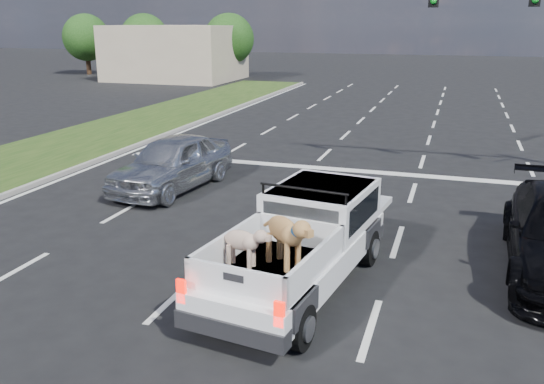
{
  "coord_description": "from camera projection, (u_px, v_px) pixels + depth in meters",
  "views": [
    {
      "loc": [
        2.78,
        -8.29,
        4.73
      ],
      "look_at": [
        -0.56,
        2.0,
        1.51
      ],
      "focal_mm": 38.0,
      "sensor_mm": 36.0,
      "label": 1
    }
  ],
  "objects": [
    {
      "name": "ground",
      "position": [
        267.0,
        312.0,
        9.73
      ],
      "size": [
        160.0,
        160.0,
        0.0
      ],
      "primitive_type": "plane",
      "color": "black",
      "rests_on": "ground"
    },
    {
      "name": "curb_left",
      "position": [
        52.0,
        178.0,
        17.85
      ],
      "size": [
        0.15,
        60.0,
        0.14
      ],
      "primitive_type": "cube",
      "color": "gray",
      "rests_on": "ground"
    },
    {
      "name": "building_left",
      "position": [
        176.0,
        53.0,
        47.83
      ],
      "size": [
        10.0,
        8.0,
        4.4
      ],
      "primitive_type": "cube",
      "color": "#B7A88C",
      "rests_on": "ground"
    },
    {
      "name": "tree_far_b",
      "position": [
        144.0,
        38.0,
        50.53
      ],
      "size": [
        4.2,
        4.2,
        5.4
      ],
      "color": "#332114",
      "rests_on": "ground"
    },
    {
      "name": "road_markings",
      "position": [
        343.0,
        201.0,
        15.71
      ],
      "size": [
        17.75,
        60.0,
        0.01
      ],
      "color": "silver",
      "rests_on": "ground"
    },
    {
      "name": "silver_sedan",
      "position": [
        172.0,
        162.0,
        16.74
      ],
      "size": [
        2.38,
        4.79,
        1.57
      ],
      "primitive_type": "imported",
      "rotation": [
        0.0,
        0.0,
        -0.12
      ],
      "color": "silver",
      "rests_on": "ground"
    },
    {
      "name": "tree_far_a",
      "position": [
        86.0,
        38.0,
        52.3
      ],
      "size": [
        4.2,
        4.2,
        5.4
      ],
      "color": "#332114",
      "rests_on": "ground"
    },
    {
      "name": "tree_far_c",
      "position": [
        229.0,
        39.0,
        48.17
      ],
      "size": [
        4.2,
        4.2,
        5.4
      ],
      "color": "#332114",
      "rests_on": "ground"
    },
    {
      "name": "pickup_truck",
      "position": [
        302.0,
        241.0,
        10.5
      ],
      "size": [
        2.48,
        5.24,
        1.89
      ],
      "rotation": [
        0.0,
        0.0,
        -0.14
      ],
      "color": "black",
      "rests_on": "ground"
    }
  ]
}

